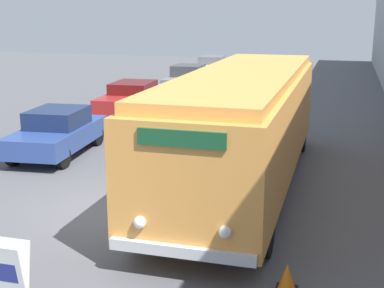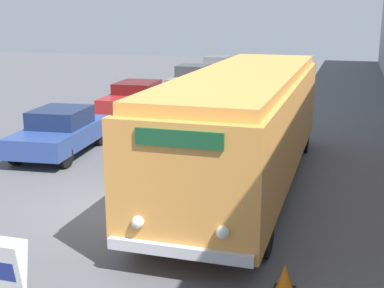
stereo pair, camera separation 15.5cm
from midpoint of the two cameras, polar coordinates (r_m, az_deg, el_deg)
ground_plane at (r=12.60m, az=-8.56°, el=-7.05°), size 80.00×80.00×0.00m
vintage_bus at (r=13.79m, az=5.17°, el=2.36°), size 2.69×10.91×3.02m
sign_board at (r=9.23m, az=-19.51°, el=-12.75°), size 0.66×0.37×0.98m
parked_car_near at (r=17.53m, az=-14.41°, el=1.26°), size 2.20×4.35×1.47m
parked_car_mid at (r=23.66m, az=-6.52°, el=4.91°), size 2.23×4.82×1.44m
parked_car_far at (r=30.05m, az=-0.59°, el=6.98°), size 1.92×4.29×1.51m
parked_car_distant at (r=36.91m, az=1.98°, el=8.29°), size 2.02×4.63×1.42m
traffic_cone at (r=9.20m, az=9.61°, el=-13.87°), size 0.36×0.36×0.48m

